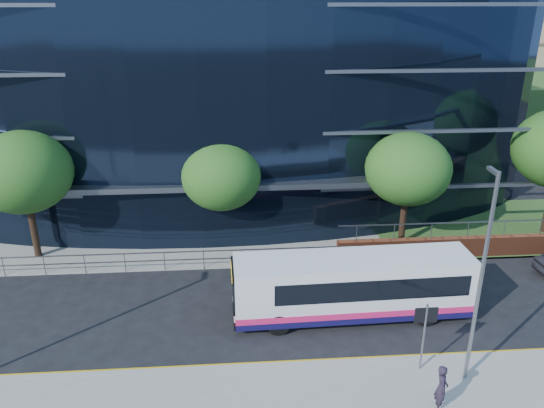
{
  "coord_description": "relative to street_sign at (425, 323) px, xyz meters",
  "views": [
    {
      "loc": [
        -2.29,
        -17.42,
        13.4
      ],
      "look_at": [
        -0.39,
        8.0,
        3.14
      ],
      "focal_mm": 35.0,
      "sensor_mm": 36.0,
      "label": 1
    }
  ],
  "objects": [
    {
      "name": "ground",
      "position": [
        -4.5,
        1.59,
        -2.15
      ],
      "size": [
        200.0,
        200.0,
        0.0
      ],
      "primitive_type": "plane",
      "color": "black",
      "rests_on": "ground"
    },
    {
      "name": "apartment_block",
      "position": [
        27.5,
        58.8,
        8.96
      ],
      "size": [
        60.0,
        42.0,
        30.0
      ],
      "color": "#2D511E",
      "rests_on": "ground"
    },
    {
      "name": "yellow_line_outer",
      "position": [
        -4.5,
        0.79,
        -2.14
      ],
      "size": [
        80.0,
        0.08,
        0.01
      ],
      "primitive_type": "cube",
      "color": "gold",
      "rests_on": "ground"
    },
    {
      "name": "tree_far_c",
      "position": [
        2.5,
        10.59,
        2.39
      ],
      "size": [
        4.62,
        4.62,
        6.51
      ],
      "color": "black",
      "rests_on": "ground"
    },
    {
      "name": "tree_far_b",
      "position": [
        -7.5,
        11.09,
        2.06
      ],
      "size": [
        4.29,
        4.29,
        6.05
      ],
      "color": "black",
      "rests_on": "ground"
    },
    {
      "name": "tree_dist_e",
      "position": [
        19.5,
        41.59,
        2.39
      ],
      "size": [
        4.62,
        4.62,
        6.51
      ],
      "color": "black",
      "rests_on": "ground"
    },
    {
      "name": "streetlight_east",
      "position": [
        1.5,
        -0.59,
        2.29
      ],
      "size": [
        0.15,
        0.77,
        8.0
      ],
      "color": "slate",
      "rests_on": "pavement_near"
    },
    {
      "name": "street_sign",
      "position": [
        0.0,
        0.0,
        0.0
      ],
      "size": [
        0.85,
        0.09,
        2.8
      ],
      "color": "slate",
      "rests_on": "pavement_near"
    },
    {
      "name": "far_forecourt",
      "position": [
        -10.5,
        12.59,
        -2.1
      ],
      "size": [
        50.0,
        8.0,
        0.1
      ],
      "primitive_type": "cube",
      "color": "gray",
      "rests_on": "ground"
    },
    {
      "name": "guard_railings",
      "position": [
        -12.5,
        8.59,
        -1.33
      ],
      "size": [
        24.0,
        0.05,
        1.1
      ],
      "color": "slate",
      "rests_on": "ground"
    },
    {
      "name": "yellow_line_inner",
      "position": [
        -4.5,
        0.94,
        -2.14
      ],
      "size": [
        80.0,
        0.08,
        0.01
      ],
      "primitive_type": "cube",
      "color": "gold",
      "rests_on": "ground"
    },
    {
      "name": "city_bus",
      "position": [
        -1.69,
        3.88,
        -0.65
      ],
      "size": [
        10.5,
        2.69,
        2.82
      ],
      "rotation": [
        0.0,
        0.0,
        0.03
      ],
      "color": "silver",
      "rests_on": "ground"
    },
    {
      "name": "pedestrian",
      "position": [
        -0.05,
        -2.09,
        -1.13
      ],
      "size": [
        0.55,
        0.71,
        1.74
      ],
      "primitive_type": "imported",
      "rotation": [
        0.0,
        0.0,
        1.35
      ],
      "color": "#251C2B",
      "rests_on": "pavement_near"
    },
    {
      "name": "kerb",
      "position": [
        -4.5,
        0.59,
        -2.07
      ],
      "size": [
        80.0,
        0.25,
        0.16
      ],
      "primitive_type": "cube",
      "color": "gray",
      "rests_on": "ground"
    },
    {
      "name": "glass_office",
      "position": [
        -8.5,
        22.44,
        5.85
      ],
      "size": [
        44.0,
        23.1,
        16.0
      ],
      "color": "black",
      "rests_on": "ground"
    },
    {
      "name": "tree_far_a",
      "position": [
        -17.5,
        10.59,
        2.71
      ],
      "size": [
        4.95,
        4.95,
        6.98
      ],
      "color": "black",
      "rests_on": "ground"
    }
  ]
}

